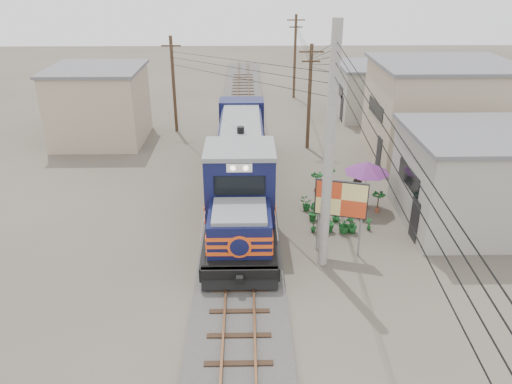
{
  "coord_description": "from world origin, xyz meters",
  "views": [
    {
      "loc": [
        0.31,
        -18.54,
        11.76
      ],
      "look_at": [
        0.72,
        2.06,
        2.2
      ],
      "focal_mm": 35.0,
      "sensor_mm": 36.0,
      "label": 1
    }
  ],
  "objects_px": {
    "locomotive": "(241,167)",
    "vendor": "(358,177)",
    "billboard": "(341,201)",
    "market_umbrella": "(367,167)"
  },
  "relations": [
    {
      "from": "market_umbrella",
      "to": "vendor",
      "type": "xyz_separation_m",
      "value": [
        0.08,
        2.12,
        -1.43
      ]
    },
    {
      "from": "locomotive",
      "to": "vendor",
      "type": "xyz_separation_m",
      "value": [
        6.5,
        0.94,
        -1.01
      ]
    },
    {
      "from": "billboard",
      "to": "market_umbrella",
      "type": "distance_m",
      "value": 4.96
    },
    {
      "from": "billboard",
      "to": "vendor",
      "type": "bearing_deg",
      "value": 88.36
    },
    {
      "from": "locomotive",
      "to": "vendor",
      "type": "bearing_deg",
      "value": 8.26
    },
    {
      "from": "locomotive",
      "to": "vendor",
      "type": "distance_m",
      "value": 6.65
    },
    {
      "from": "market_umbrella",
      "to": "billboard",
      "type": "bearing_deg",
      "value": -115.55
    },
    {
      "from": "billboard",
      "to": "vendor",
      "type": "xyz_separation_m",
      "value": [
        2.22,
        6.59,
        -1.72
      ]
    },
    {
      "from": "locomotive",
      "to": "vendor",
      "type": "relative_size",
      "value": 10.4
    },
    {
      "from": "billboard",
      "to": "market_umbrella",
      "type": "relative_size",
      "value": 1.16
    }
  ]
}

